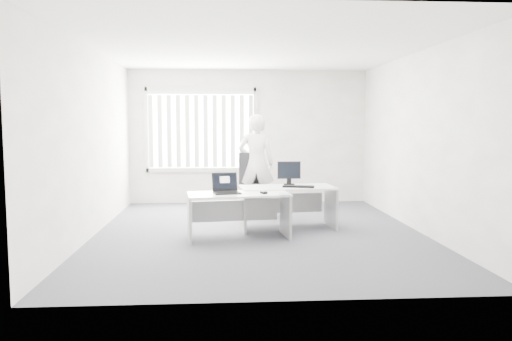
{
  "coord_description": "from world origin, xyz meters",
  "views": [
    {
      "loc": [
        -0.55,
        -7.58,
        1.69
      ],
      "look_at": [
        -0.03,
        0.15,
        0.95
      ],
      "focal_mm": 35.0,
      "sensor_mm": 36.0,
      "label": 1
    }
  ],
  "objects": [
    {
      "name": "wall_left",
      "position": [
        -2.5,
        0.0,
        1.4
      ],
      "size": [
        0.02,
        6.0,
        2.8
      ],
      "primitive_type": "cube",
      "color": "white",
      "rests_on": "ground"
    },
    {
      "name": "person",
      "position": [
        0.08,
        1.8,
        0.93
      ],
      "size": [
        0.72,
        0.52,
        1.86
      ],
      "primitive_type": "imported",
      "rotation": [
        0.0,
        0.0,
        3.04
      ],
      "color": "silver",
      "rests_on": "ground"
    },
    {
      "name": "ground",
      "position": [
        0.0,
        0.0,
        0.0
      ],
      "size": [
        6.0,
        6.0,
        0.0
      ],
      "primitive_type": "plane",
      "color": "#54535B",
      "rests_on": "ground"
    },
    {
      "name": "laptop",
      "position": [
        -0.49,
        -0.38,
        0.82
      ],
      "size": [
        0.44,
        0.4,
        0.29
      ],
      "primitive_type": null,
      "rotation": [
        0.0,
        0.0,
        0.2
      ],
      "color": "black",
      "rests_on": "desk_near"
    },
    {
      "name": "paper_sheet",
      "position": [
        0.09,
        -0.42,
        0.67
      ],
      "size": [
        0.37,
        0.33,
        0.0
      ],
      "primitive_type": "cube",
      "rotation": [
        0.0,
        0.0,
        0.48
      ],
      "color": "white",
      "rests_on": "desk_near"
    },
    {
      "name": "window",
      "position": [
        -1.0,
        2.96,
        1.55
      ],
      "size": [
        2.32,
        0.06,
        1.76
      ],
      "primitive_type": "cube",
      "color": "silver",
      "rests_on": "wall_back"
    },
    {
      "name": "office_chair",
      "position": [
        -0.0,
        1.64,
        0.35
      ],
      "size": [
        0.68,
        0.68,
        1.13
      ],
      "rotation": [
        0.0,
        0.0,
        0.05
      ],
      "color": "black",
      "rests_on": "ground"
    },
    {
      "name": "desk_far",
      "position": [
        0.48,
        0.27,
        0.49
      ],
      "size": [
        1.55,
        0.84,
        0.68
      ],
      "rotation": [
        0.0,
        0.0,
        0.1
      ],
      "color": "white",
      "rests_on": "ground"
    },
    {
      "name": "booklet",
      "position": [
        0.33,
        -0.54,
        0.67
      ],
      "size": [
        0.16,
        0.21,
        0.01
      ],
      "primitive_type": "cube",
      "rotation": [
        0.0,
        0.0,
        -0.04
      ],
      "color": "white",
      "rests_on": "desk_near"
    },
    {
      "name": "monitor",
      "position": [
        0.54,
        0.54,
        0.87
      ],
      "size": [
        0.38,
        0.11,
        0.38
      ],
      "primitive_type": null,
      "rotation": [
        0.0,
        0.0,
        0.0
      ],
      "color": "black",
      "rests_on": "desk_far"
    },
    {
      "name": "blinds",
      "position": [
        -1.0,
        2.9,
        1.52
      ],
      "size": [
        2.2,
        0.1,
        1.5
      ],
      "primitive_type": null,
      "color": "white",
      "rests_on": "wall_back"
    },
    {
      "name": "mouse",
      "position": [
        0.04,
        -0.44,
        0.69
      ],
      "size": [
        0.11,
        0.13,
        0.05
      ],
      "primitive_type": null,
      "rotation": [
        0.0,
        0.0,
        0.38
      ],
      "color": "silver",
      "rests_on": "paper_sheet"
    },
    {
      "name": "ceiling",
      "position": [
        0.0,
        0.0,
        2.8
      ],
      "size": [
        5.0,
        6.0,
        0.02
      ],
      "primitive_type": "cube",
      "color": "white",
      "rests_on": "wall_back"
    },
    {
      "name": "wall_front",
      "position": [
        0.0,
        -3.0,
        1.4
      ],
      "size": [
        5.0,
        0.02,
        2.8
      ],
      "primitive_type": "cube",
      "color": "white",
      "rests_on": "ground"
    },
    {
      "name": "keyboard",
      "position": [
        0.64,
        0.17,
        0.69
      ],
      "size": [
        0.52,
        0.28,
        0.02
      ],
      "primitive_type": "cube",
      "rotation": [
        0.0,
        0.0,
        -0.25
      ],
      "color": "black",
      "rests_on": "desk_far"
    },
    {
      "name": "wall_back",
      "position": [
        0.0,
        3.0,
        1.4
      ],
      "size": [
        5.0,
        0.02,
        2.8
      ],
      "primitive_type": "cube",
      "color": "white",
      "rests_on": "ground"
    },
    {
      "name": "wall_right",
      "position": [
        2.5,
        0.0,
        1.4
      ],
      "size": [
        0.02,
        6.0,
        2.8
      ],
      "primitive_type": "cube",
      "color": "white",
      "rests_on": "ground"
    },
    {
      "name": "desk_near",
      "position": [
        -0.33,
        -0.35,
        0.48
      ],
      "size": [
        1.54,
        0.86,
        0.67
      ],
      "rotation": [
        0.0,
        0.0,
        0.12
      ],
      "color": "white",
      "rests_on": "ground"
    }
  ]
}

